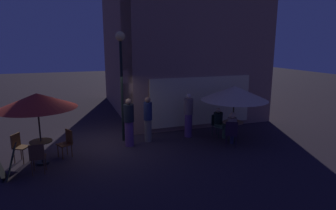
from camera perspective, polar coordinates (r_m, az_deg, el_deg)
ground_plane at (r=11.19m, az=-13.27°, el=-7.73°), size 60.00×60.00×0.00m
cafe_building at (r=15.05m, az=-1.61°, el=14.44°), size 6.70×9.05×8.72m
street_lamp_near_corner at (r=10.95m, az=-9.21°, el=8.31°), size 0.36×0.36×4.15m
menu_sandwich_board at (r=9.36m, az=-29.48°, el=-9.82°), size 0.68×0.57×0.94m
cafe_table_0 at (r=11.56m, az=12.59°, el=-4.10°), size 0.79×0.79×0.75m
cafe_table_1 at (r=9.97m, az=-23.59°, el=-7.70°), size 0.68×0.68×0.75m
patio_umbrella_0 at (r=11.27m, az=12.90°, el=2.30°), size 2.54×2.54×2.15m
patio_umbrella_1 at (r=9.59m, az=-24.33°, el=0.72°), size 2.35×2.35×2.26m
cafe_chair_0 at (r=11.95m, az=9.45°, el=-3.47°), size 0.52×0.52×0.91m
cafe_chair_1 at (r=10.80m, az=12.37°, el=-5.18°), size 0.60×0.60×0.97m
cafe_chair_2 at (r=10.29m, az=-19.25°, el=-6.68°), size 0.55×0.55×0.91m
cafe_chair_3 at (r=10.42m, az=-27.26°, el=-6.96°), size 0.55×0.55×0.93m
cafe_chair_4 at (r=9.23m, az=-24.24°, el=-9.05°), size 0.43×0.43×0.93m
patron_seated_0 at (r=11.84m, az=10.00°, el=-3.03°), size 0.49×0.55×1.19m
patron_seated_1 at (r=10.90m, az=12.45°, el=-4.20°), size 0.49×0.53×1.29m
patron_standing_2 at (r=11.68m, az=4.04°, el=-2.03°), size 0.36×0.36×1.77m
patron_standing_3 at (r=11.13m, az=-3.95°, el=-2.75°), size 0.32×0.32×1.74m
patron_standing_4 at (r=10.70m, az=-7.66°, el=-3.42°), size 0.37×0.37×1.77m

